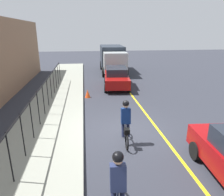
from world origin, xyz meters
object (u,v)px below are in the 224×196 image
cyclist_lead (126,123)px  traffic_cone_near (88,94)px  box_truck_background (112,58)px  cyclist_follow (118,187)px  parked_sedan_rear (116,77)px

cyclist_lead → traffic_cone_near: (6.29, 1.36, -0.64)m
cyclist_lead → box_truck_background: bearing=-2.5°
cyclist_lead → box_truck_background: size_ratio=0.27×
cyclist_lead → box_truck_background: 15.31m
cyclist_follow → traffic_cone_near: 9.73m
box_truck_background → traffic_cone_near: bearing=-16.2°
cyclist_follow → parked_sedan_rear: 12.31m
box_truck_background → traffic_cone_near: box_truck_background is taller
cyclist_lead → traffic_cone_near: 6.47m
cyclist_lead → traffic_cone_near: size_ratio=3.42×
cyclist_lead → parked_sedan_rear: size_ratio=0.40×
parked_sedan_rear → traffic_cone_near: 3.46m
cyclist_lead → parked_sedan_rear: bearing=-3.1°
cyclist_lead → box_truck_background: (15.21, -1.57, 0.64)m
cyclist_lead → traffic_cone_near: cyclist_lead is taller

